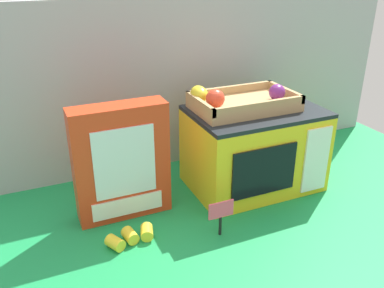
# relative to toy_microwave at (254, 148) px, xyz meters

# --- Properties ---
(ground_plane) EXTENTS (1.70, 1.70, 0.00)m
(ground_plane) POSITION_rel_toy_microwave_xyz_m (-0.14, -0.03, -0.13)
(ground_plane) COLOR #198C47
(ground_plane) RESTS_ON ground
(display_back_panel) EXTENTS (1.61, 0.03, 0.56)m
(display_back_panel) POSITION_rel_toy_microwave_xyz_m (-0.14, 0.26, 0.15)
(display_back_panel) COLOR #A0A3A8
(display_back_panel) RESTS_ON ground
(toy_microwave) EXTENTS (0.39, 0.27, 0.25)m
(toy_microwave) POSITION_rel_toy_microwave_xyz_m (0.00, 0.00, 0.00)
(toy_microwave) COLOR yellow
(toy_microwave) RESTS_ON ground
(food_groups_crate) EXTENTS (0.30, 0.18, 0.08)m
(food_groups_crate) POSITION_rel_toy_microwave_xyz_m (-0.04, 0.02, 0.15)
(food_groups_crate) COLOR tan
(food_groups_crate) RESTS_ON toy_microwave
(cookie_set_box) EXTENTS (0.26, 0.08, 0.32)m
(cookie_set_box) POSITION_rel_toy_microwave_xyz_m (-0.42, 0.00, 0.03)
(cookie_set_box) COLOR red
(cookie_set_box) RESTS_ON ground
(price_sign) EXTENTS (0.07, 0.01, 0.10)m
(price_sign) POSITION_rel_toy_microwave_xyz_m (-0.21, -0.20, -0.06)
(price_sign) COLOR black
(price_sign) RESTS_ON ground
(loose_toy_banana) EXTENTS (0.13, 0.07, 0.03)m
(loose_toy_banana) POSITION_rel_toy_microwave_xyz_m (-0.44, -0.13, -0.11)
(loose_toy_banana) COLOR yellow
(loose_toy_banana) RESTS_ON ground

